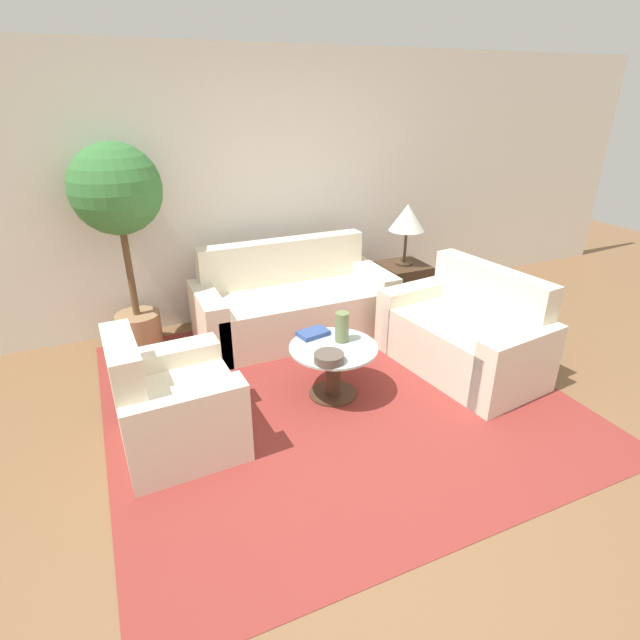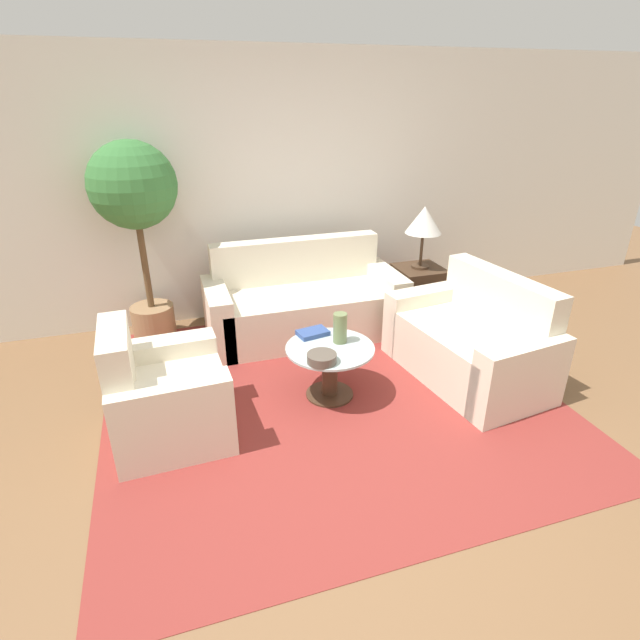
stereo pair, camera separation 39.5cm
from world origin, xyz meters
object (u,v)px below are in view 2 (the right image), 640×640
(table_lamp, at_px, (424,221))
(coffee_table, at_px, (330,365))
(potted_plant, at_px, (135,202))
(armchair, at_px, (162,399))
(bowl, at_px, (322,358))
(book_stack, at_px, (312,333))
(sofa_main, at_px, (303,304))
(vase, at_px, (340,328))
(loveseat, at_px, (473,343))

(table_lamp, bearing_deg, coffee_table, -139.62)
(table_lamp, relative_size, potted_plant, 0.34)
(armchair, relative_size, bowl, 3.94)
(coffee_table, height_order, book_stack, book_stack)
(coffee_table, distance_m, potted_plant, 2.24)
(sofa_main, bearing_deg, table_lamp, -0.82)
(sofa_main, distance_m, potted_plant, 1.78)
(coffee_table, height_order, table_lamp, table_lamp)
(coffee_table, bearing_deg, book_stack, 106.16)
(coffee_table, distance_m, vase, 0.30)
(bowl, bearing_deg, coffee_table, 56.72)
(coffee_table, relative_size, bowl, 3.16)
(sofa_main, height_order, loveseat, sofa_main)
(table_lamp, relative_size, book_stack, 2.40)
(vase, bearing_deg, table_lamp, 41.06)
(potted_plant, height_order, vase, potted_plant)
(sofa_main, distance_m, table_lamp, 1.45)
(loveseat, height_order, book_stack, loveseat)
(armchair, xyz_separation_m, potted_plant, (-0.04, 1.61, 1.03))
(potted_plant, relative_size, book_stack, 7.01)
(sofa_main, bearing_deg, bowl, -100.41)
(loveseat, bearing_deg, vase, -102.81)
(sofa_main, height_order, potted_plant, potted_plant)
(vase, relative_size, bowl, 1.11)
(loveseat, relative_size, table_lamp, 2.31)
(coffee_table, bearing_deg, loveseat, -2.33)
(table_lamp, bearing_deg, book_stack, -147.14)
(armchair, bearing_deg, loveseat, -91.11)
(loveseat, xyz_separation_m, vase, (-1.14, 0.11, 0.26))
(coffee_table, relative_size, table_lamp, 1.08)
(bowl, height_order, book_stack, bowl)
(bowl, bearing_deg, armchair, 175.34)
(loveseat, bearing_deg, potted_plant, -128.73)
(sofa_main, xyz_separation_m, bowl, (-0.26, -1.39, 0.17))
(coffee_table, xyz_separation_m, bowl, (-0.13, -0.20, 0.19))
(coffee_table, distance_m, bowl, 0.30)
(sofa_main, relative_size, coffee_table, 2.75)
(loveseat, xyz_separation_m, potted_plant, (-2.54, 1.55, 1.03))
(bowl, relative_size, book_stack, 0.82)
(potted_plant, xyz_separation_m, book_stack, (1.23, -1.26, -0.87))
(sofa_main, height_order, armchair, sofa_main)
(armchair, bearing_deg, book_stack, -76.16)
(vase, bearing_deg, bowl, -131.85)
(sofa_main, relative_size, armchair, 2.20)
(potted_plant, bearing_deg, book_stack, -45.80)
(sofa_main, height_order, bowl, sofa_main)
(table_lamp, xyz_separation_m, potted_plant, (-2.68, 0.33, 0.29))
(coffee_table, distance_m, book_stack, 0.30)
(table_lamp, xyz_separation_m, vase, (-1.28, -1.11, -0.47))
(sofa_main, bearing_deg, loveseat, -47.94)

